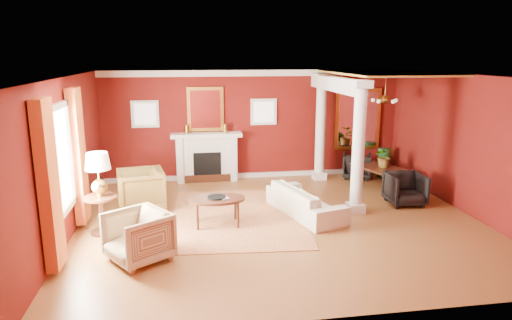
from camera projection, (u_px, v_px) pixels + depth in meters
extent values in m
plane|color=brown|center=(280.00, 222.00, 9.23)|extent=(8.00, 8.00, 0.00)
cube|color=#5A0E0C|center=(254.00, 125.00, 12.27)|extent=(8.00, 0.04, 2.90)
cube|color=#5A0E0C|center=(342.00, 211.00, 5.53)|extent=(8.00, 0.04, 2.90)
cube|color=#5A0E0C|center=(66.00, 159.00, 8.29)|extent=(0.04, 7.00, 2.90)
cube|color=#5A0E0C|center=(469.00, 145.00, 9.50)|extent=(0.04, 7.00, 2.90)
cube|color=silver|center=(282.00, 76.00, 8.57)|extent=(8.00, 7.00, 0.04)
cube|color=silver|center=(207.00, 159.00, 12.10)|extent=(1.60, 0.34, 1.20)
cube|color=black|center=(207.00, 166.00, 11.96)|extent=(0.72, 0.03, 0.70)
cube|color=black|center=(208.00, 178.00, 12.04)|extent=(1.20, 0.05, 0.20)
cube|color=silver|center=(206.00, 135.00, 11.92)|extent=(1.85, 0.42, 0.10)
cube|color=silver|center=(180.00, 160.00, 11.96)|extent=(0.16, 0.40, 1.20)
cube|color=silver|center=(233.00, 158.00, 12.18)|extent=(0.16, 0.40, 1.20)
cube|color=gold|center=(205.00, 109.00, 11.93)|extent=(0.95, 0.06, 1.15)
cube|color=white|center=(205.00, 109.00, 11.90)|extent=(0.78, 0.02, 0.98)
cube|color=silver|center=(145.00, 114.00, 11.73)|extent=(0.70, 0.06, 0.70)
cube|color=white|center=(145.00, 114.00, 11.69)|extent=(0.54, 0.02, 0.54)
cube|color=silver|center=(264.00, 112.00, 12.20)|extent=(0.70, 0.06, 0.70)
cube|color=white|center=(264.00, 112.00, 12.16)|extent=(0.54, 0.02, 0.54)
cube|color=white|center=(58.00, 161.00, 7.70)|extent=(0.03, 1.30, 1.70)
cube|color=silver|center=(48.00, 171.00, 7.03)|extent=(0.08, 0.10, 1.90)
cube|color=silver|center=(70.00, 152.00, 8.37)|extent=(0.08, 0.10, 1.90)
cube|color=#B2551E|center=(49.00, 185.00, 6.78)|extent=(0.18, 0.55, 2.60)
cube|color=#B2551E|center=(78.00, 156.00, 8.71)|extent=(0.18, 0.55, 2.60)
cube|color=silver|center=(355.00, 208.00, 9.75)|extent=(0.34, 0.34, 0.20)
cylinder|color=silver|center=(359.00, 146.00, 9.44)|extent=(0.26, 0.26, 2.50)
cube|color=silver|center=(362.00, 84.00, 9.16)|extent=(0.36, 0.36, 0.16)
cube|color=silver|center=(319.00, 175.00, 12.35)|extent=(0.34, 0.34, 0.20)
cylinder|color=silver|center=(321.00, 126.00, 12.04)|extent=(0.26, 0.26, 2.50)
cube|color=silver|center=(322.00, 77.00, 11.75)|extent=(0.36, 0.36, 0.16)
cube|color=silver|center=(336.00, 84.00, 10.72)|extent=(0.30, 3.20, 0.32)
cube|color=gold|center=(385.00, 73.00, 10.69)|extent=(2.30, 3.40, 0.04)
cube|color=gold|center=(358.00, 119.00, 12.64)|extent=(1.30, 0.06, 1.70)
cube|color=white|center=(358.00, 119.00, 12.61)|extent=(1.10, 0.02, 1.50)
cylinder|color=#A37F33|center=(386.00, 86.00, 10.81)|extent=(0.02, 0.02, 0.65)
sphere|color=#A37F33|center=(385.00, 99.00, 10.89)|extent=(0.20, 0.20, 0.20)
sphere|color=beige|center=(396.00, 100.00, 10.94)|extent=(0.09, 0.09, 0.09)
sphere|color=beige|center=(383.00, 100.00, 11.16)|extent=(0.09, 0.09, 0.09)
sphere|color=beige|center=(373.00, 100.00, 11.02)|extent=(0.09, 0.09, 0.09)
sphere|color=beige|center=(379.00, 101.00, 10.70)|extent=(0.09, 0.09, 0.09)
sphere|color=beige|center=(393.00, 102.00, 10.65)|extent=(0.09, 0.09, 0.09)
cube|color=silver|center=(254.00, 73.00, 11.92)|extent=(8.00, 0.08, 0.16)
cube|color=silver|center=(254.00, 175.00, 12.54)|extent=(8.00, 0.08, 0.12)
cube|color=maroon|center=(237.00, 216.00, 9.50)|extent=(2.97, 3.80, 0.01)
imported|color=#EDE5C7|center=(306.00, 196.00, 9.54)|extent=(1.17, 2.16, 0.81)
imported|color=black|center=(141.00, 188.00, 9.84)|extent=(1.04, 1.09, 0.98)
imported|color=tan|center=(138.00, 234.00, 7.38)|extent=(1.19, 1.21, 0.92)
cylinder|color=black|center=(217.00, 199.00, 8.93)|extent=(1.11, 1.11, 0.05)
cylinder|color=black|center=(198.00, 218.00, 8.70)|extent=(0.05, 0.05, 0.50)
cylinder|color=black|center=(238.00, 216.00, 8.82)|extent=(0.05, 0.05, 0.50)
cylinder|color=black|center=(197.00, 210.00, 9.17)|extent=(0.05, 0.05, 0.50)
cylinder|color=black|center=(235.00, 208.00, 9.29)|extent=(0.05, 0.05, 0.50)
imported|color=black|center=(220.00, 193.00, 8.85)|extent=(0.16, 0.07, 0.22)
cylinder|color=black|center=(103.00, 232.00, 8.64)|extent=(0.46, 0.46, 0.04)
cylinder|color=black|center=(102.00, 215.00, 8.57)|extent=(0.10, 0.10, 0.71)
cylinder|color=black|center=(100.00, 197.00, 8.49)|extent=(0.62, 0.62, 0.04)
sphere|color=#A37F33|center=(100.00, 187.00, 8.44)|extent=(0.29, 0.29, 0.29)
cylinder|color=#A37F33|center=(99.00, 176.00, 8.39)|extent=(0.03, 0.03, 0.31)
cone|color=beige|center=(97.00, 161.00, 8.33)|extent=(0.46, 0.46, 0.31)
imported|color=black|center=(382.00, 172.00, 11.49)|extent=(1.00, 1.59, 0.83)
imported|color=black|center=(406.00, 187.00, 10.19)|extent=(0.79, 0.74, 0.79)
imported|color=black|center=(357.00, 164.00, 12.42)|extent=(0.92, 0.90, 0.75)
sphere|color=#164525|center=(383.00, 171.00, 12.56)|extent=(0.34, 0.34, 0.34)
cylinder|color=#164525|center=(383.00, 163.00, 12.50)|extent=(0.30, 0.30, 0.80)
imported|color=#26591E|center=(386.00, 147.00, 11.39)|extent=(0.59, 0.64, 0.43)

